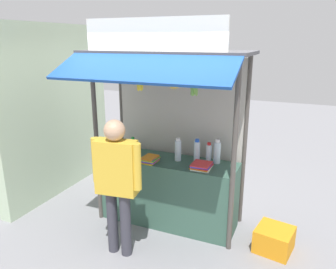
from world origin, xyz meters
TOP-DOWN VIEW (x-y plane):
  - ground_plane at (0.00, 0.00)m, footprint 20.00×20.00m
  - stall_counter at (0.00, 0.00)m, footprint 1.83×0.55m
  - stall_structure at (0.00, 0.09)m, footprint 2.03×1.41m
  - water_bottle_back_left at (0.36, 0.12)m, footprint 0.08×0.08m
  - water_bottle_center at (0.51, 0.15)m, footprint 0.07×0.07m
  - water_bottle_right at (0.12, 0.04)m, footprint 0.09×0.09m
  - water_bottle_mid_right at (-0.56, 0.08)m, footprint 0.06×0.06m
  - water_bottle_far_left at (0.62, 0.15)m, footprint 0.09×0.09m
  - magazine_stack_rear_center at (-0.18, -0.15)m, footprint 0.19×0.25m
  - magazine_stack_front_right at (0.49, -0.10)m, footprint 0.25×0.27m
  - banana_bunch_leftmost at (-0.19, -0.38)m, footprint 0.09×0.09m
  - banana_bunch_rightmost at (0.47, -0.38)m, footprint 0.10×0.10m
  - banana_bunch_inner_left at (0.23, -0.38)m, footprint 0.12×0.12m
  - vendor_person at (-0.26, -0.85)m, footprint 0.61×0.25m
  - plastic_crate at (1.42, -0.10)m, footprint 0.47×0.47m
  - neighbour_wall at (-2.07, 0.30)m, footprint 0.20×2.40m

SIDE VIEW (x-z plane):
  - ground_plane at x=0.00m, z-range 0.00..0.00m
  - plastic_crate at x=1.42m, z-range 0.00..0.28m
  - stall_counter at x=0.00m, z-range 0.00..0.90m
  - magazine_stack_front_right at x=0.49m, z-range 0.90..0.97m
  - magazine_stack_rear_center at x=-0.18m, z-range 0.90..0.98m
  - vendor_person at x=-0.26m, z-range 0.16..1.78m
  - water_bottle_mid_right at x=-0.56m, z-range 0.90..1.12m
  - water_bottle_center at x=0.51m, z-range 0.90..1.16m
  - water_bottle_back_left at x=0.36m, z-range 0.90..1.19m
  - water_bottle_right at x=0.12m, z-range 0.89..1.20m
  - water_bottle_far_left at x=0.62m, z-range 0.89..1.21m
  - neighbour_wall at x=-2.07m, z-range 0.00..2.67m
  - stall_structure at x=0.00m, z-range 0.25..2.91m
  - banana_bunch_rightmost at x=0.47m, z-range 1.76..2.10m
  - banana_bunch_leftmost at x=-0.19m, z-range 1.78..2.09m
  - banana_bunch_inner_left at x=0.23m, z-range 1.86..2.13m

